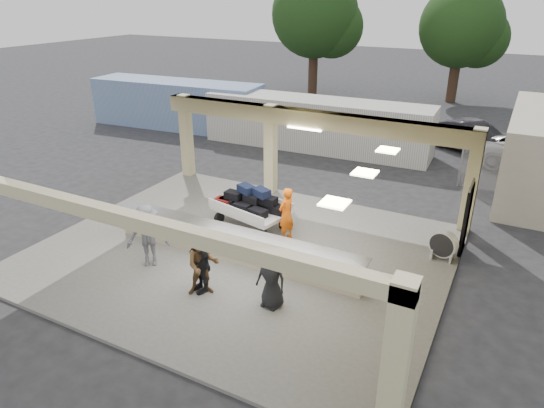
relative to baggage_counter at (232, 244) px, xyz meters
The scene contains 16 objects.
ground 0.77m from the baggage_counter, 90.00° to the left, with size 120.00×120.00×0.00m, color #242427.
pavilion 1.41m from the baggage_counter, 79.65° to the left, with size 12.01×10.00×3.55m.
baggage_counter is the anchor object (origin of this frame).
luggage_cart 2.26m from the baggage_counter, 106.25° to the left, with size 2.74×2.03×1.44m.
drum_fan 6.21m from the baggage_counter, 27.63° to the left, with size 0.86×0.49×0.91m.
baggage_handler 2.08m from the baggage_counter, 65.75° to the left, with size 0.64×0.35×1.75m, color #FC620D.
passenger_a 1.92m from the baggage_counter, 81.53° to the right, with size 0.84×0.37×1.73m, color brown.
passenger_b 1.85m from the baggage_counter, 85.94° to the right, with size 1.06×0.39×1.81m, color black.
passenger_c 2.44m from the baggage_counter, 144.33° to the right, with size 1.21×0.43×1.88m, color #56555B.
passenger_d 2.62m from the baggage_counter, 36.10° to the right, with size 0.81×0.33×1.65m, color black.
car_white_a 15.37m from the baggage_counter, 59.20° to the left, with size 2.37×5.00×1.43m, color silver.
car_dark 15.41m from the baggage_counter, 71.51° to the left, with size 1.60×4.55×1.52m, color black.
container_white 11.92m from the baggage_counter, 101.25° to the left, with size 11.53×2.31×2.50m, color silver.
container_blue 16.28m from the baggage_counter, 133.38° to the left, with size 10.24×2.46×2.66m, color #7C98C7.
tree_left 26.31m from the baggage_counter, 107.30° to the left, with size 6.60×6.30×9.00m.
tree_mid 27.11m from the baggage_counter, 85.03° to the left, with size 6.00×5.60×8.00m.
Camera 1 is at (6.86, -11.07, 7.43)m, focal length 32.00 mm.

